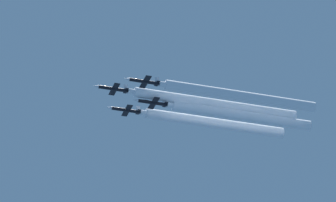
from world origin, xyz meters
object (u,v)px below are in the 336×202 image
at_px(jet_right_wingman, 125,110).
at_px(jet_slot, 151,102).
at_px(jet_left_wingman, 143,81).
at_px(jet_lead, 112,89).

relative_size(jet_right_wingman, jet_slot, 1.00).
bearing_deg(jet_slot, jet_left_wingman, 150.85).
bearing_deg(jet_left_wingman, jet_lead, 36.81).
relative_size(jet_lead, jet_right_wingman, 1.00).
bearing_deg(jet_lead, jet_slot, -88.55).
xyz_separation_m(jet_left_wingman, jet_slot, (11.46, -6.39, -1.35)).
bearing_deg(jet_right_wingman, jet_left_wingman, -178.66).
bearing_deg(jet_slot, jet_right_wingman, 32.33).
distance_m(jet_left_wingman, jet_slot, 13.20).
relative_size(jet_lead, jet_slot, 1.00).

